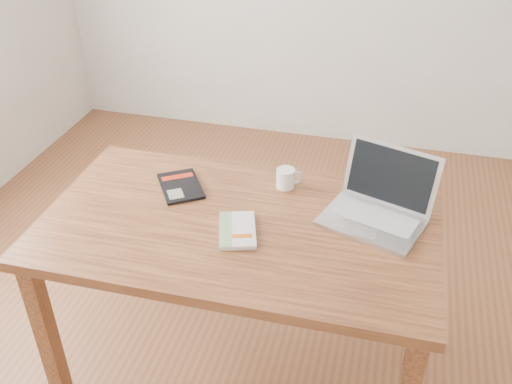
% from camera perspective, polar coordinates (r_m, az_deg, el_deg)
% --- Properties ---
extents(room, '(4.04, 4.04, 2.70)m').
position_cam_1_polar(room, '(1.87, 1.49, 14.36)').
color(room, brown).
rests_on(room, ground).
extents(desk, '(1.42, 0.82, 0.75)m').
position_cam_1_polar(desk, '(2.10, -1.74, -5.01)').
color(desk, brown).
rests_on(desk, ground).
extents(white_guidebook, '(0.18, 0.23, 0.02)m').
position_cam_1_polar(white_guidebook, '(1.99, -1.88, -3.85)').
color(white_guidebook, silver).
rests_on(white_guidebook, desk).
extents(black_guidebook, '(0.25, 0.27, 0.01)m').
position_cam_1_polar(black_guidebook, '(2.25, -7.55, 0.60)').
color(black_guidebook, black).
rests_on(black_guidebook, desk).
extents(laptop, '(0.42, 0.39, 0.24)m').
position_cam_1_polar(laptop, '(2.09, 12.14, -1.30)').
color(laptop, silver).
rests_on(laptop, desk).
extents(coffee_mug, '(0.10, 0.07, 0.08)m').
position_cam_1_polar(coffee_mug, '(2.22, 3.05, 1.43)').
color(coffee_mug, white).
rests_on(coffee_mug, desk).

